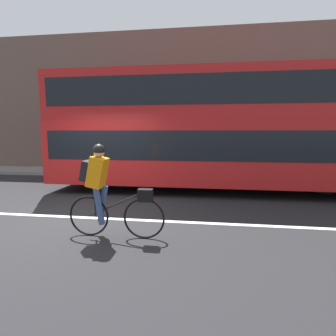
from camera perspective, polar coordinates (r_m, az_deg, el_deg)
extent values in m
plane|color=#232326|center=(6.54, -18.54, -9.62)|extent=(80.00, 80.00, 0.00)
cube|color=silver|center=(6.38, -19.28, -10.06)|extent=(50.00, 0.14, 0.01)
cube|color=gray|center=(11.95, -6.03, -1.05)|extent=(60.00, 1.80, 0.14)
cube|color=brown|center=(12.90, -5.10, 13.85)|extent=(60.00, 0.30, 6.52)
cylinder|color=black|center=(9.47, 30.88, -1.58)|extent=(1.09, 0.30, 1.09)
cylinder|color=black|center=(9.16, -10.45, -0.87)|extent=(1.09, 0.30, 1.09)
cube|color=#B21919|center=(8.63, 10.70, 3.62)|extent=(10.61, 2.52, 1.94)
cube|color=black|center=(8.61, 10.74, 5.17)|extent=(10.19, 2.54, 0.85)
cube|color=#B21919|center=(8.67, 11.00, 14.93)|extent=(10.61, 2.42, 1.47)
cube|color=black|center=(8.68, 11.02, 15.42)|extent=(10.19, 2.44, 0.82)
torus|color=black|center=(4.81, -5.24, -10.89)|extent=(0.75, 0.04, 0.75)
torus|color=black|center=(5.14, -16.82, -9.97)|extent=(0.75, 0.04, 0.75)
cylinder|color=black|center=(4.88, -11.31, -7.76)|extent=(1.06, 0.03, 0.51)
cylinder|color=black|center=(5.01, -15.63, -7.06)|extent=(0.03, 0.03, 0.56)
cube|color=black|center=(4.68, -4.95, -5.92)|extent=(0.26, 0.16, 0.22)
cube|color=orange|center=(4.87, -15.10, -0.86)|extent=(0.37, 0.32, 0.58)
cube|color=black|center=(4.95, -17.24, -0.58)|extent=(0.21, 0.26, 0.38)
cylinder|color=#384C7A|center=(5.06, -14.03, -7.51)|extent=(0.22, 0.11, 0.68)
cylinder|color=#384C7A|center=(4.90, -14.81, -8.04)|extent=(0.20, 0.11, 0.68)
sphere|color=tan|center=(4.81, -14.81, 3.31)|extent=(0.19, 0.19, 0.19)
sphere|color=black|center=(4.81, -14.83, 3.82)|extent=(0.21, 0.21, 0.21)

